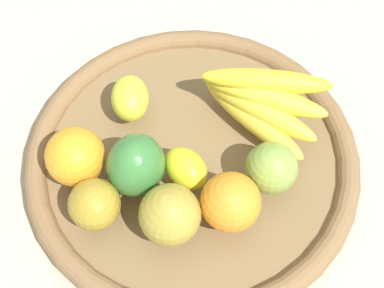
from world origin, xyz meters
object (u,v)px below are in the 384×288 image
object	(u,v)px
apple_1	(272,168)
orange_1	(231,202)
lemon_1	(130,98)
orange_0	(75,157)
banana_bunch	(261,101)
bell_pepper	(136,165)
lemon_0	(186,168)
apple_0	(94,204)
apple_2	(170,215)

from	to	relation	value
apple_1	orange_1	size ratio (longest dim) A/B	0.90
lemon_1	orange_0	distance (m)	0.12
banana_bunch	lemon_1	bearing A→B (deg)	177.25
bell_pepper	orange_1	world-z (taller)	bell_pepper
banana_bunch	orange_0	bearing A→B (deg)	-158.56
banana_bunch	bell_pepper	world-z (taller)	bell_pepper
banana_bunch	orange_1	xyz separation A→B (m)	(-0.04, -0.15, -0.00)
banana_bunch	bell_pepper	size ratio (longest dim) A/B	2.03
bell_pepper	orange_1	size ratio (longest dim) A/B	1.19
lemon_1	orange_1	xyz separation A→B (m)	(0.14, -0.16, 0.01)
lemon_1	lemon_0	bearing A→B (deg)	-53.05
lemon_0	apple_0	distance (m)	0.12
apple_1	bell_pepper	size ratio (longest dim) A/B	0.76
bell_pepper	apple_0	bearing A→B (deg)	165.97
apple_1	lemon_0	xyz separation A→B (m)	(-0.11, 0.00, -0.01)
lemon_1	orange_1	world-z (taller)	orange_1
apple_1	lemon_0	size ratio (longest dim) A/B	1.04
apple_1	orange_1	world-z (taller)	orange_1
lemon_1	lemon_0	xyz separation A→B (m)	(0.08, -0.11, -0.00)
apple_2	lemon_0	world-z (taller)	apple_2
orange_0	lemon_0	bearing A→B (deg)	-2.02
lemon_1	apple_0	bearing A→B (deg)	-99.78
lemon_1	apple_2	size ratio (longest dim) A/B	0.92
banana_bunch	orange_0	size ratio (longest dim) A/B	2.34
apple_1	apple_2	distance (m)	0.14
apple_2	bell_pepper	bearing A→B (deg)	125.53
bell_pepper	apple_0	size ratio (longest dim) A/B	1.37
bell_pepper	orange_0	size ratio (longest dim) A/B	1.15
lemon_1	banana_bunch	size ratio (longest dim) A/B	0.39
orange_0	orange_1	size ratio (longest dim) A/B	1.03
bell_pepper	apple_1	bearing A→B (deg)	-57.49
bell_pepper	orange_1	xyz separation A→B (m)	(0.12, -0.04, -0.01)
apple_2	orange_0	bearing A→B (deg)	148.17
lemon_1	apple_0	xyz separation A→B (m)	(-0.03, -0.17, 0.01)
lemon_1	apple_2	bearing A→B (deg)	-70.26
apple_1	lemon_0	distance (m)	0.11
lemon_1	bell_pepper	xyz separation A→B (m)	(0.02, -0.12, 0.02)
bell_pepper	orange_0	distance (m)	0.08
lemon_0	orange_0	bearing A→B (deg)	177.98
banana_bunch	orange_1	distance (m)	0.16
lemon_1	apple_2	distance (m)	0.19
banana_bunch	lemon_0	world-z (taller)	banana_bunch
orange_0	apple_2	bearing A→B (deg)	-31.83
banana_bunch	bell_pepper	xyz separation A→B (m)	(-0.16, -0.11, 0.01)
apple_1	lemon_0	bearing A→B (deg)	179.09
banana_bunch	apple_0	bearing A→B (deg)	-142.89
orange_0	apple_0	size ratio (longest dim) A/B	1.19
apple_1	banana_bunch	world-z (taller)	banana_bunch
lemon_0	lemon_1	bearing A→B (deg)	126.95
apple_1	apple_0	size ratio (longest dim) A/B	1.04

